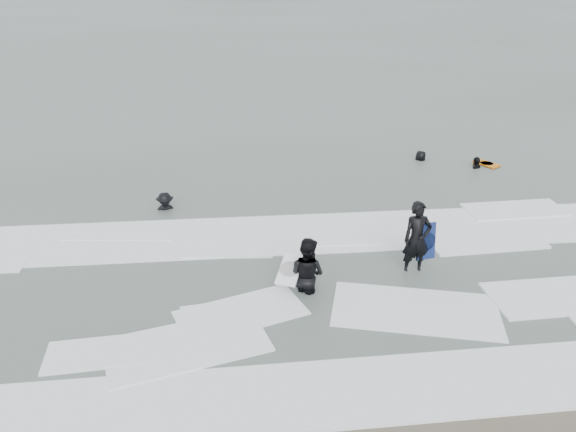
{
  "coord_description": "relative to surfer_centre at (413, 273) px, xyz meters",
  "views": [
    {
      "loc": [
        -1.32,
        -8.53,
        7.26
      ],
      "look_at": [
        0.0,
        5.0,
        1.1
      ],
      "focal_mm": 35.0,
      "sensor_mm": 36.0,
      "label": 1
    }
  ],
  "objects": [
    {
      "name": "ground",
      "position": [
        -3.1,
        -3.6,
        0.0
      ],
      "size": [
        320.0,
        320.0,
        0.0
      ],
      "primitive_type": "plane",
      "color": "brown",
      "rests_on": "ground"
    },
    {
      "name": "sea",
      "position": [
        -3.1,
        76.4,
        0.06
      ],
      "size": [
        320.0,
        320.0,
        0.0
      ],
      "primitive_type": "plane",
      "color": "#47544C",
      "rests_on": "ground"
    },
    {
      "name": "surfer_centre",
      "position": [
        0.0,
        0.0,
        0.0
      ],
      "size": [
        0.75,
        0.52,
        1.97
      ],
      "primitive_type": "imported",
      "rotation": [
        0.0,
        0.0,
        0.07
      ],
      "color": "black",
      "rests_on": "ground"
    },
    {
      "name": "surfer_wading",
      "position": [
        -2.84,
        -0.56,
        0.0
      ],
      "size": [
        1.2,
        1.15,
        1.95
      ],
      "primitive_type": "imported",
      "rotation": [
        0.0,
        0.0,
        2.51
      ],
      "color": "black",
      "rests_on": "ground"
    },
    {
      "name": "surfer_breaker",
      "position": [
        -6.72,
        4.55,
        0.0
      ],
      "size": [
        1.04,
        0.71,
        1.49
      ],
      "primitive_type": "imported",
      "rotation": [
        0.0,
        0.0,
        0.18
      ],
      "color": "black",
      "rests_on": "ground"
    },
    {
      "name": "surfer_right_near",
      "position": [
        4.8,
        7.52,
        0.0
      ],
      "size": [
        0.96,
        0.94,
        1.62
      ],
      "primitive_type": "imported",
      "rotation": [
        0.0,
        0.0,
        -2.38
      ],
      "color": "black",
      "rests_on": "ground"
    },
    {
      "name": "surfer_right_far",
      "position": [
        2.94,
        8.61,
        0.0
      ],
      "size": [
        0.9,
        0.89,
        1.57
      ],
      "primitive_type": "imported",
      "rotation": [
        0.0,
        0.0,
        -2.38
      ],
      "color": "black",
      "rests_on": "ground"
    },
    {
      "name": "surf_foam",
      "position": [
        -3.1,
        0.1,
        0.04
      ],
      "size": [
        30.03,
        9.06,
        0.09
      ],
      "color": "white",
      "rests_on": "ground"
    },
    {
      "name": "bodyboards",
      "position": [
        0.79,
        2.46,
        0.5
      ],
      "size": [
        9.39,
        9.29,
        1.25
      ],
      "color": "#101D4D",
      "rests_on": "ground"
    }
  ]
}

